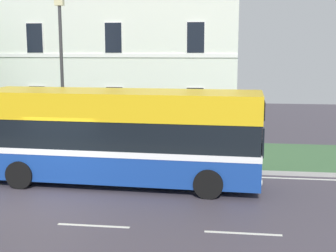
{
  "coord_description": "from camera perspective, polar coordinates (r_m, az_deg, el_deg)",
  "views": [
    {
      "loc": [
        5.55,
        -13.25,
        4.71
      ],
      "look_at": [
        3.27,
        3.99,
        1.81
      ],
      "focal_mm": 49.15,
      "sensor_mm": 36.0,
      "label": 1
    }
  ],
  "objects": [
    {
      "name": "street_lamp_post",
      "position": [
        20.12,
        -13.04,
        7.15
      ],
      "size": [
        0.36,
        0.24,
        6.75
      ],
      "color": "#333338",
      "rests_on": "ground_plane"
    },
    {
      "name": "single_decker_bus",
      "position": [
        16.27,
        -5.91,
        -1.14
      ],
      "size": [
        9.92,
        3.03,
        3.29
      ],
      "rotation": [
        0.0,
        0.0,
        -0.04
      ],
      "color": "navy",
      "rests_on": "ground_plane"
    },
    {
      "name": "georgian_townhouse",
      "position": [
        29.9,
        -8.69,
        13.48
      ],
      "size": [
        17.65,
        9.6,
        13.4
      ],
      "color": "silver",
      "rests_on": "ground_plane"
    },
    {
      "name": "litter_bin",
      "position": [
        19.21,
        -1.35,
        -2.75
      ],
      "size": [
        0.52,
        0.52,
        1.05
      ],
      "color": "black",
      "rests_on": "ground_plane"
    },
    {
      "name": "ground_plane",
      "position": [
        16.04,
        -13.21,
        -7.94
      ],
      "size": [
        60.0,
        56.0,
        0.18
      ],
      "color": "#443E48"
    },
    {
      "name": "iron_verge_railing",
      "position": [
        19.9,
        -17.08,
        -2.82
      ],
      "size": [
        13.15,
        0.04,
        0.97
      ],
      "color": "black",
      "rests_on": "ground_plane"
    }
  ]
}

